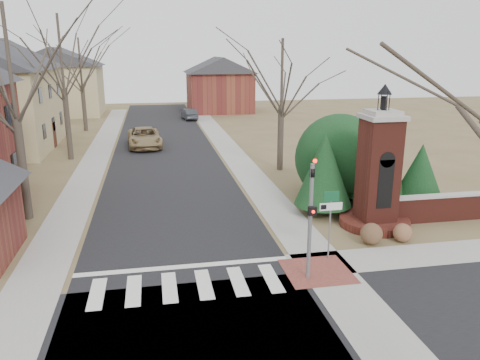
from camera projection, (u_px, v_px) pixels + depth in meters
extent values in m
plane|color=brown|center=(189.00, 298.00, 15.39)|extent=(120.00, 120.00, 0.00)
cube|color=black|center=(166.00, 155.00, 36.21)|extent=(8.00, 70.00, 0.01)
cube|color=black|center=(198.00, 353.00, 12.55)|extent=(120.00, 8.00, 0.01)
cube|color=silver|center=(187.00, 286.00, 16.15)|extent=(8.00, 2.20, 0.02)
cube|color=silver|center=(184.00, 267.00, 17.57)|extent=(8.00, 0.35, 0.02)
cube|color=gray|center=(232.00, 152.00, 37.14)|extent=(2.00, 60.00, 0.02)
cube|color=gray|center=(96.00, 158.00, 35.28)|extent=(2.00, 60.00, 0.02)
cube|color=brown|center=(317.00, 271.00, 17.19)|extent=(2.40, 2.40, 0.02)
cylinder|color=slate|center=(310.00, 223.00, 16.17)|extent=(0.14, 0.14, 4.20)
imported|color=black|center=(312.00, 168.00, 15.64)|extent=(0.15, 0.18, 0.90)
sphere|color=#FF0C05|center=(315.00, 161.00, 15.35)|extent=(0.14, 0.14, 0.14)
cube|color=black|center=(312.00, 211.00, 15.86)|extent=(0.28, 0.16, 0.30)
sphere|color=#FF0C05|center=(313.00, 212.00, 15.78)|extent=(0.11, 0.11, 0.11)
cylinder|color=slate|center=(330.00, 227.00, 17.94)|extent=(0.06, 0.06, 2.60)
cube|color=silver|center=(331.00, 207.00, 17.69)|extent=(0.90, 0.03, 0.30)
cube|color=black|center=(324.00, 207.00, 17.62)|extent=(0.22, 0.02, 0.18)
cube|color=#104D2A|center=(332.00, 196.00, 17.58)|extent=(0.60, 0.03, 0.40)
cylinder|color=#5B231A|center=(374.00, 222.00, 21.69)|extent=(3.20, 3.20, 0.36)
cube|color=#5B231A|center=(378.00, 173.00, 21.06)|extent=(1.50, 1.50, 5.00)
cube|color=black|center=(385.00, 184.00, 20.46)|extent=(0.70, 0.10, 2.20)
cube|color=gray|center=(383.00, 117.00, 20.38)|extent=(1.70, 1.70, 0.20)
cube|color=gray|center=(383.00, 112.00, 20.32)|extent=(1.30, 1.30, 0.20)
cylinder|color=black|center=(384.00, 103.00, 20.22)|extent=(0.20, 0.20, 0.60)
cone|color=black|center=(385.00, 89.00, 20.05)|extent=(0.64, 0.64, 0.45)
cube|color=#5B231A|center=(462.00, 207.00, 22.38)|extent=(7.50, 0.40, 1.20)
cube|color=gray|center=(464.00, 194.00, 22.20)|extent=(7.50, 0.50, 0.10)
cube|color=tan|center=(60.00, 91.00, 57.87)|extent=(10.00, 8.00, 6.00)
cube|color=tan|center=(28.00, 58.00, 54.79)|extent=(0.75, 0.75, 3.08)
cube|color=brown|center=(219.00, 92.00, 61.58)|extent=(8.00, 8.00, 5.00)
cube|color=brown|center=(203.00, 66.00, 58.76)|extent=(0.75, 0.75, 2.80)
cylinder|color=#473D33|center=(322.00, 209.00, 23.24)|extent=(0.20, 0.20, 0.50)
cone|color=black|center=(324.00, 169.00, 22.69)|extent=(2.80, 2.80, 3.60)
cylinder|color=#473D33|center=(373.00, 198.00, 24.96)|extent=(0.20, 0.20, 0.50)
cone|color=black|center=(376.00, 155.00, 24.33)|extent=(3.40, 3.40, 4.20)
cylinder|color=#473D33|center=(417.00, 201.00, 24.37)|extent=(0.20, 0.20, 0.50)
cone|color=black|center=(421.00, 171.00, 23.93)|extent=(2.40, 2.40, 2.80)
sphere|color=black|center=(339.00, 154.00, 25.35)|extent=(4.80, 4.80, 4.80)
cylinder|color=#473D33|center=(23.00, 170.00, 22.01)|extent=(0.40, 0.40, 4.83)
cylinder|color=#473D33|center=(68.00, 125.00, 34.29)|extent=(0.40, 0.40, 5.04)
cylinder|color=#473D33|center=(84.00, 109.00, 46.59)|extent=(0.40, 0.40, 4.41)
cylinder|color=#473D33|center=(280.00, 139.00, 31.31)|extent=(0.40, 0.40, 4.20)
imported|color=#957C51|center=(144.00, 137.00, 39.10)|extent=(3.03, 5.92, 1.60)
imported|color=#34373C|center=(189.00, 114.00, 54.58)|extent=(1.84, 4.02, 1.28)
sphere|color=brown|center=(371.00, 234.00, 19.52)|extent=(0.92, 0.92, 0.92)
sphere|color=brown|center=(403.00, 233.00, 19.79)|extent=(0.80, 0.80, 0.80)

